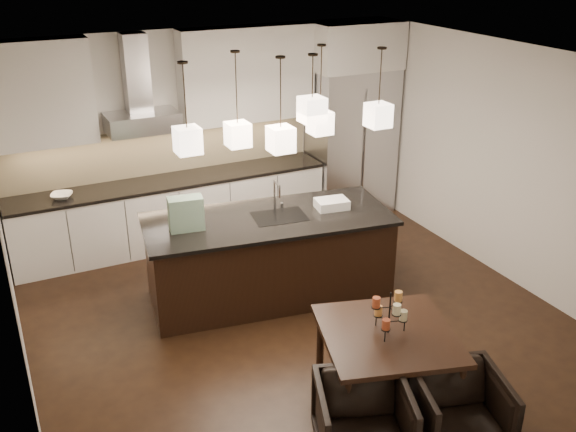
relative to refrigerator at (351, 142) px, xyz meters
name	(u,v)px	position (x,y,z in m)	size (l,w,h in m)	color
floor	(296,318)	(-2.10, -2.38, -1.08)	(5.50, 5.50, 0.02)	black
ceiling	(297,60)	(-2.10, -2.38, 1.73)	(5.50, 5.50, 0.02)	white
wall_back	(206,132)	(-2.10, 0.38, 0.32)	(5.50, 0.02, 2.80)	silver
wall_front	(484,342)	(-2.10, -5.14, 0.32)	(5.50, 0.02, 2.80)	silver
wall_left	(5,255)	(-4.86, -2.38, 0.32)	(0.02, 5.50, 2.80)	silver
wall_right	(503,162)	(0.66, -2.38, 0.32)	(0.02, 5.50, 2.80)	silver
refrigerator	(351,142)	(0.00, 0.00, 0.00)	(1.20, 0.72, 2.15)	#B7B7BA
fridge_panel	(355,45)	(0.00, 0.00, 1.40)	(1.26, 0.72, 0.65)	silver
lower_cabinets	(174,213)	(-2.73, 0.05, -0.64)	(4.21, 0.62, 0.88)	silver
countertop	(172,181)	(-2.73, 0.05, -0.17)	(4.21, 0.66, 0.04)	black
backsplash	(163,150)	(-2.73, 0.35, 0.16)	(4.21, 0.02, 0.63)	beige
upper_cab_left	(37,94)	(-4.20, 0.19, 1.10)	(1.25, 0.35, 1.25)	silver
upper_cab_right	(247,74)	(-1.55, 0.19, 1.10)	(1.86, 0.35, 1.25)	silver
hood_canopy	(143,122)	(-3.03, 0.10, 0.65)	(0.90, 0.52, 0.24)	#B7B7BA
hood_chimney	(136,73)	(-3.03, 0.21, 1.24)	(0.30, 0.28, 0.96)	#B7B7BA
fruit_bowl	(62,196)	(-4.12, 0.00, -0.12)	(0.26, 0.26, 0.06)	silver
island_body	(269,258)	(-2.15, -1.78, -0.60)	(2.68, 1.07, 0.94)	black
island_top	(268,219)	(-2.15, -1.78, -0.11)	(2.77, 1.16, 0.04)	black
faucet	(275,196)	(-2.03, -1.69, 0.12)	(0.11, 0.26, 0.41)	silver
tote_bag	(186,214)	(-3.07, -1.69, 0.10)	(0.37, 0.19, 0.37)	#155239
food_container	(332,204)	(-1.38, -1.86, -0.03)	(0.37, 0.26, 0.11)	silver
dining_table	(386,365)	(-1.96, -3.90, -0.73)	(1.14, 1.14, 0.69)	black
candelabra	(389,313)	(-1.96, -3.90, -0.19)	(0.33, 0.33, 0.40)	black
candle_a	(403,315)	(-1.84, -3.93, -0.23)	(0.07, 0.07, 0.09)	beige
candle_b	(378,311)	(-1.99, -3.78, -0.23)	(0.07, 0.07, 0.09)	#E09647
candle_c	(386,324)	(-2.06, -3.99, -0.23)	(0.07, 0.07, 0.09)	#A04022
candle_d	(398,296)	(-1.84, -3.85, -0.08)	(0.07, 0.07, 0.09)	#E09647
candle_e	(376,302)	(-2.07, -3.85, -0.08)	(0.07, 0.07, 0.09)	#A04022
candle_f	(397,309)	(-1.98, -4.02, -0.08)	(0.07, 0.07, 0.09)	beige
armchair_left	(363,423)	(-2.55, -4.44, -0.73)	(0.73, 0.75, 0.68)	black
armchair_right	(459,411)	(-1.77, -4.67, -0.74)	(0.71, 0.73, 0.66)	black
pendant_a	(188,140)	(-3.06, -1.90, 0.96)	(0.24, 0.24, 0.26)	#F5DBC1
pendant_b	(238,134)	(-2.39, -1.54, 0.84)	(0.24, 0.24, 0.26)	#F5DBC1
pendant_c	(312,110)	(-1.76, -2.06, 1.16)	(0.24, 0.24, 0.26)	#F5DBC1
pendant_d	(320,123)	(-1.40, -1.57, 0.86)	(0.24, 0.24, 0.26)	#F5DBC1
pendant_e	(378,115)	(-0.92, -2.02, 0.99)	(0.24, 0.24, 0.26)	#F5DBC1
pendant_f	(281,139)	(-2.12, -2.04, 0.89)	(0.24, 0.24, 0.26)	#F5DBC1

